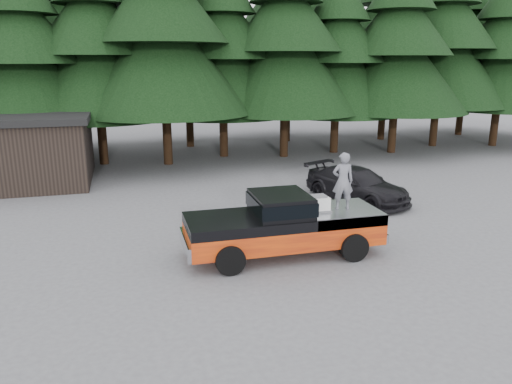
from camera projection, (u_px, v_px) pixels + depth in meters
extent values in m
plane|color=#505052|center=(249.00, 258.00, 14.86)|extent=(120.00, 120.00, 0.00)
cube|color=black|center=(281.00, 203.00, 14.68)|extent=(1.66, 1.90, 0.59)
cube|color=silver|center=(318.00, 204.00, 14.91)|extent=(0.61, 0.51, 0.42)
imported|color=slate|center=(343.00, 181.00, 14.92)|extent=(0.70, 0.53, 1.75)
imported|color=black|center=(357.00, 185.00, 20.68)|extent=(3.66, 5.14, 1.38)
cube|color=black|center=(0.00, 152.00, 23.40)|extent=(8.00, 6.00, 3.00)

